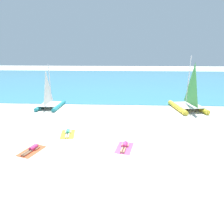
{
  "coord_description": "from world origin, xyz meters",
  "views": [
    {
      "loc": [
        0.94,
        -12.31,
        6.83
      ],
      "look_at": [
        0.0,
        5.51,
        1.2
      ],
      "focal_mm": 32.54,
      "sensor_mm": 36.0,
      "label": 1
    }
  ],
  "objects_px": {
    "sailboat_yellow": "(188,102)",
    "towel_middle": "(68,134)",
    "towel_left": "(32,151)",
    "sunbather_left": "(32,149)",
    "sunbather_right": "(125,146)",
    "sunbather_middle": "(68,133)",
    "towel_right": "(124,148)",
    "sailboat_teal": "(50,102)"
  },
  "relations": [
    {
      "from": "sailboat_yellow",
      "to": "towel_middle",
      "type": "bearing_deg",
      "value": -155.91
    },
    {
      "from": "towel_left",
      "to": "sunbather_left",
      "type": "relative_size",
      "value": 1.23
    },
    {
      "from": "towel_left",
      "to": "sunbather_right",
      "type": "relative_size",
      "value": 1.22
    },
    {
      "from": "sunbather_middle",
      "to": "sunbather_left",
      "type": "bearing_deg",
      "value": -129.91
    },
    {
      "from": "sailboat_yellow",
      "to": "sunbather_middle",
      "type": "xyz_separation_m",
      "value": [
        -12.12,
        -7.7,
        -0.77
      ]
    },
    {
      "from": "sunbather_middle",
      "to": "sunbather_right",
      "type": "distance_m",
      "value": 5.18
    },
    {
      "from": "sailboat_yellow",
      "to": "towel_right",
      "type": "xyz_separation_m",
      "value": [
        -7.43,
        -9.93,
        -0.89
      ]
    },
    {
      "from": "sailboat_yellow",
      "to": "sailboat_teal",
      "type": "bearing_deg",
      "value": 171.61
    },
    {
      "from": "sailboat_yellow",
      "to": "sailboat_teal",
      "type": "distance_m",
      "value": 16.24
    },
    {
      "from": "sunbather_left",
      "to": "towel_middle",
      "type": "xyz_separation_m",
      "value": [
        1.75,
        2.89,
        -0.13
      ]
    },
    {
      "from": "sailboat_yellow",
      "to": "sunbather_right",
      "type": "xyz_separation_m",
      "value": [
        -7.41,
        -9.86,
        -0.77
      ]
    },
    {
      "from": "sunbather_middle",
      "to": "towel_right",
      "type": "bearing_deg",
      "value": -34.86
    },
    {
      "from": "sailboat_yellow",
      "to": "sunbather_right",
      "type": "distance_m",
      "value": 12.36
    },
    {
      "from": "sunbather_middle",
      "to": "towel_right",
      "type": "height_order",
      "value": "sunbather_middle"
    },
    {
      "from": "towel_left",
      "to": "sunbather_left",
      "type": "xyz_separation_m",
      "value": [
        0.02,
        0.06,
        0.13
      ]
    },
    {
      "from": "sailboat_teal",
      "to": "towel_right",
      "type": "xyz_separation_m",
      "value": [
        8.81,
        -9.87,
        -0.75
      ]
    },
    {
      "from": "sailboat_teal",
      "to": "sunbather_left",
      "type": "xyz_separation_m",
      "value": [
        2.38,
        -10.6,
        -0.62
      ]
    },
    {
      "from": "towel_middle",
      "to": "towel_right",
      "type": "distance_m",
      "value": 5.16
    },
    {
      "from": "sailboat_yellow",
      "to": "sunbather_left",
      "type": "bearing_deg",
      "value": -151.02
    },
    {
      "from": "towel_left",
      "to": "towel_middle",
      "type": "height_order",
      "value": "same"
    },
    {
      "from": "towel_left",
      "to": "sunbather_left",
      "type": "height_order",
      "value": "sunbather_left"
    },
    {
      "from": "sunbather_left",
      "to": "sunbather_right",
      "type": "relative_size",
      "value": 0.98
    },
    {
      "from": "sailboat_yellow",
      "to": "sailboat_teal",
      "type": "height_order",
      "value": "sailboat_yellow"
    },
    {
      "from": "towel_left",
      "to": "sunbather_middle",
      "type": "distance_m",
      "value": 3.5
    },
    {
      "from": "sailboat_teal",
      "to": "sunbather_left",
      "type": "distance_m",
      "value": 10.88
    },
    {
      "from": "towel_middle",
      "to": "sunbather_middle",
      "type": "distance_m",
      "value": 0.14
    },
    {
      "from": "sailboat_teal",
      "to": "sunbather_right",
      "type": "distance_m",
      "value": 13.21
    },
    {
      "from": "sailboat_teal",
      "to": "sunbather_middle",
      "type": "xyz_separation_m",
      "value": [
        4.12,
        -7.64,
        -0.62
      ]
    },
    {
      "from": "sailboat_yellow",
      "to": "towel_right",
      "type": "height_order",
      "value": "sailboat_yellow"
    },
    {
      "from": "sunbather_left",
      "to": "towel_right",
      "type": "xyz_separation_m",
      "value": [
        6.43,
        0.73,
        -0.13
      ]
    },
    {
      "from": "towel_right",
      "to": "sunbather_right",
      "type": "relative_size",
      "value": 1.22
    },
    {
      "from": "towel_left",
      "to": "sailboat_yellow",
      "type": "bearing_deg",
      "value": 37.7
    },
    {
      "from": "towel_left",
      "to": "sunbather_right",
      "type": "height_order",
      "value": "sunbather_right"
    },
    {
      "from": "sailboat_yellow",
      "to": "towel_middle",
      "type": "relative_size",
      "value": 3.18
    },
    {
      "from": "sunbather_middle",
      "to": "towel_right",
      "type": "distance_m",
      "value": 5.2
    },
    {
      "from": "towel_middle",
      "to": "sunbather_middle",
      "type": "relative_size",
      "value": 1.21
    },
    {
      "from": "sunbather_middle",
      "to": "sunbather_right",
      "type": "bearing_deg",
      "value": -34.15
    },
    {
      "from": "sailboat_teal",
      "to": "towel_right",
      "type": "relative_size",
      "value": 2.67
    },
    {
      "from": "sailboat_teal",
      "to": "sunbather_left",
      "type": "height_order",
      "value": "sailboat_teal"
    },
    {
      "from": "sunbather_middle",
      "to": "towel_right",
      "type": "relative_size",
      "value": 0.82
    },
    {
      "from": "sunbather_left",
      "to": "sailboat_yellow",
      "type": "bearing_deg",
      "value": 55.33
    },
    {
      "from": "towel_middle",
      "to": "towel_right",
      "type": "xyz_separation_m",
      "value": [
        4.68,
        -2.16,
        0.0
      ]
    }
  ]
}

